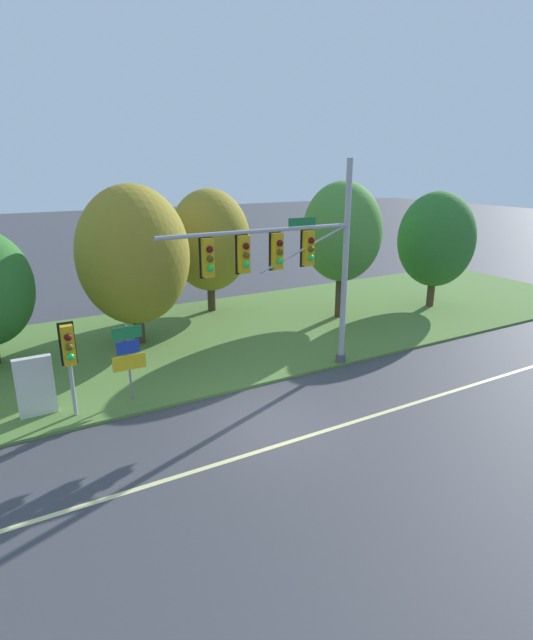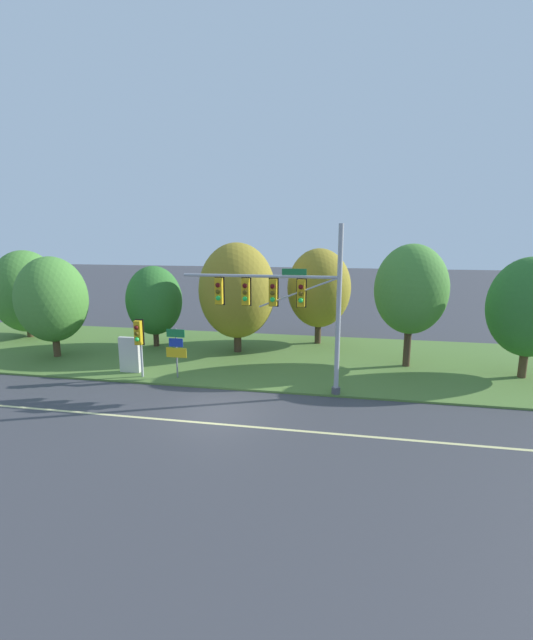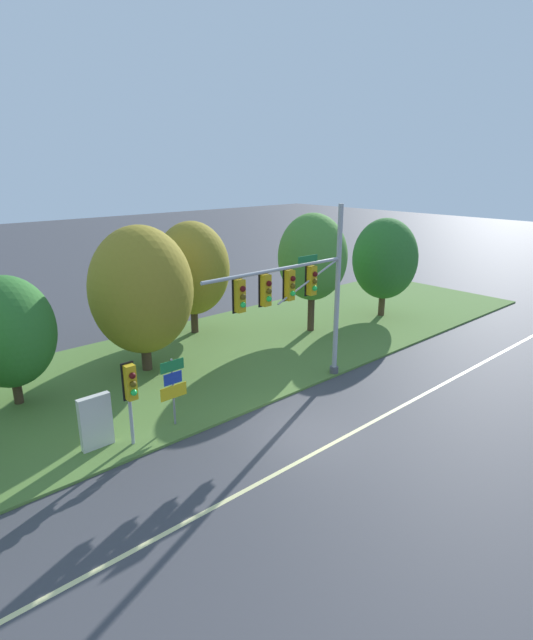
% 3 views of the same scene
% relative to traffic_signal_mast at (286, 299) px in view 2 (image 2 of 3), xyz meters
% --- Properties ---
extents(ground_plane, '(160.00, 160.00, 0.00)m').
position_rel_traffic_signal_mast_xyz_m(ground_plane, '(-2.44, -2.73, -4.42)').
color(ground_plane, '#3D3D42').
extents(lane_stripe, '(36.00, 0.16, 0.01)m').
position_rel_traffic_signal_mast_xyz_m(lane_stripe, '(-2.44, -3.93, -4.41)').
color(lane_stripe, beige).
rests_on(lane_stripe, ground).
extents(grass_verge, '(48.00, 11.50, 0.10)m').
position_rel_traffic_signal_mast_xyz_m(grass_verge, '(-2.44, 5.52, -4.37)').
color(grass_verge, '#517533').
rests_on(grass_verge, ground).
extents(traffic_signal_mast, '(7.37, 0.49, 7.67)m').
position_rel_traffic_signal_mast_xyz_m(traffic_signal_mast, '(0.00, 0.00, 0.00)').
color(traffic_signal_mast, '#9EA0A5').
rests_on(traffic_signal_mast, grass_verge).
extents(pedestrian_signal_near_kerb, '(0.46, 0.55, 3.04)m').
position_rel_traffic_signal_mast_xyz_m(pedestrian_signal_near_kerb, '(-7.50, 0.40, -2.13)').
color(pedestrian_signal_near_kerb, '#9EA0A5').
rests_on(pedestrian_signal_near_kerb, grass_verge).
extents(route_sign_post, '(1.08, 0.08, 2.58)m').
position_rel_traffic_signal_mast_xyz_m(route_sign_post, '(-5.68, 0.77, -2.69)').
color(route_sign_post, slate).
rests_on(route_sign_post, grass_verge).
extents(tree_nearest_road, '(4.59, 4.59, 6.14)m').
position_rel_traffic_signal_mast_xyz_m(tree_nearest_road, '(-19.50, 7.27, -1.05)').
color(tree_nearest_road, '#4C3823').
rests_on(tree_nearest_road, grass_verge).
extents(tree_left_of_mast, '(4.02, 4.02, 5.97)m').
position_rel_traffic_signal_mast_xyz_m(tree_left_of_mast, '(-14.32, 3.13, -0.87)').
color(tree_left_of_mast, '#4C3823').
rests_on(tree_left_of_mast, grass_verge).
extents(tree_behind_signpost, '(3.56, 3.56, 5.25)m').
position_rel_traffic_signal_mast_xyz_m(tree_behind_signpost, '(-9.48, 6.48, -1.30)').
color(tree_behind_signpost, '#423021').
rests_on(tree_behind_signpost, grass_verge).
extents(tree_mid_verge, '(4.65, 4.65, 6.74)m').
position_rel_traffic_signal_mast_xyz_m(tree_mid_verge, '(-3.88, 6.14, -0.49)').
color(tree_mid_verge, '#423021').
rests_on(tree_mid_verge, grass_verge).
extents(tree_tall_centre, '(4.16, 4.16, 6.33)m').
position_rel_traffic_signal_mast_xyz_m(tree_tall_centre, '(0.89, 9.24, -0.60)').
color(tree_tall_centre, '#423021').
rests_on(tree_tall_centre, grass_verge).
extents(tree_right_far, '(3.89, 3.89, 6.73)m').
position_rel_traffic_signal_mast_xyz_m(tree_right_far, '(6.10, 5.02, -0.03)').
color(tree_right_far, '#423021').
rests_on(tree_right_far, grass_verge).
extents(tree_furthest_back, '(4.00, 4.00, 6.15)m').
position_rel_traffic_signal_mast_xyz_m(tree_furthest_back, '(11.69, 4.11, -0.68)').
color(tree_furthest_back, '#4C3823').
rests_on(tree_furthest_back, grass_verge).
extents(info_kiosk, '(1.10, 0.24, 1.90)m').
position_rel_traffic_signal_mast_xyz_m(info_kiosk, '(-8.49, 1.16, -3.37)').
color(info_kiosk, beige).
rests_on(info_kiosk, grass_verge).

